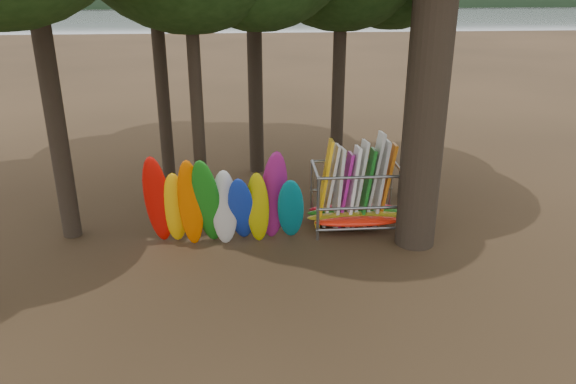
{
  "coord_description": "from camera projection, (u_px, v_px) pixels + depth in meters",
  "views": [
    {
      "loc": [
        -0.49,
        -13.32,
        7.27
      ],
      "look_at": [
        0.69,
        1.5,
        1.4
      ],
      "focal_mm": 35.0,
      "sensor_mm": 36.0,
      "label": 1
    }
  ],
  "objects": [
    {
      "name": "kayak_row",
      "position": [
        224.0,
        205.0,
        15.32
      ],
      "size": [
        4.43,
        1.75,
        3.08
      ],
      "color": "red",
      "rests_on": "ground"
    },
    {
      "name": "ground",
      "position": [
        267.0,
        262.0,
        15.06
      ],
      "size": [
        120.0,
        120.0,
        0.0
      ],
      "primitive_type": "plane",
      "color": "#47331E",
      "rests_on": "ground"
    },
    {
      "name": "lake",
      "position": [
        246.0,
        33.0,
        70.69
      ],
      "size": [
        160.0,
        160.0,
        0.0
      ],
      "primitive_type": "plane",
      "color": "gray",
      "rests_on": "ground"
    },
    {
      "name": "storage_rack",
      "position": [
        356.0,
        199.0,
        16.77
      ],
      "size": [
        2.97,
        1.53,
        2.9
      ],
      "color": "slate",
      "rests_on": "ground"
    }
  ]
}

